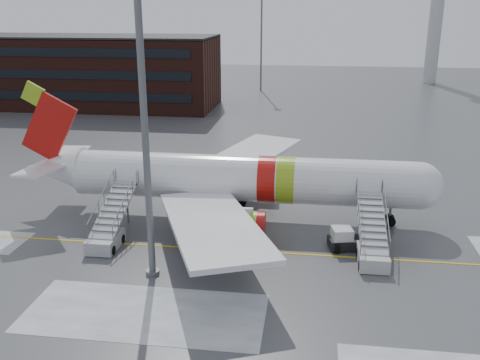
# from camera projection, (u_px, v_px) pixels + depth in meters

# --- Properties ---
(ground) EXTENTS (260.00, 260.00, 0.00)m
(ground) POSITION_uv_depth(u_px,v_px,m) (264.00, 246.00, 39.72)
(ground) COLOR #494C4F
(ground) RESTS_ON ground
(airliner) EXTENTS (35.03, 32.97, 11.18)m
(airliner) POSITION_uv_depth(u_px,v_px,m) (232.00, 179.00, 44.15)
(airliner) COLOR white
(airliner) RESTS_ON ground
(airstair_fwd) EXTENTS (2.05, 7.70, 3.48)m
(airstair_fwd) POSITION_uv_depth(u_px,v_px,m) (372.00, 246.00, 37.30)
(airstair_fwd) COLOR #AEB0B5
(airstair_fwd) RESTS_ON ground
(airstair_aft) EXTENTS (2.05, 7.70, 3.48)m
(airstair_aft) POSITION_uv_depth(u_px,v_px,m) (109.00, 231.00, 39.79)
(airstair_aft) COLOR #A3A5AA
(airstair_aft) RESTS_ON ground
(pushback_tug) EXTENTS (3.09, 2.56, 1.62)m
(pushback_tug) POSITION_uv_depth(u_px,v_px,m) (346.00, 239.00, 39.14)
(pushback_tug) COLOR black
(pushback_tug) RESTS_ON ground
(light_mast_near) EXTENTS (1.20, 1.20, 22.73)m
(light_mast_near) POSITION_uv_depth(u_px,v_px,m) (143.00, 97.00, 31.92)
(light_mast_near) COLOR #595B60
(light_mast_near) RESTS_ON ground
(terminal_building) EXTENTS (62.00, 16.11, 12.30)m
(terminal_building) POSITION_uv_depth(u_px,v_px,m) (42.00, 70.00, 95.43)
(terminal_building) COLOR #3F1E16
(terminal_building) RESTS_ON ground
(light_mast_far_n) EXTENTS (1.20, 1.20, 24.25)m
(light_mast_far_n) POSITION_uv_depth(u_px,v_px,m) (261.00, 23.00, 109.99)
(light_mast_far_n) COLOR #595B60
(light_mast_far_n) RESTS_ON ground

